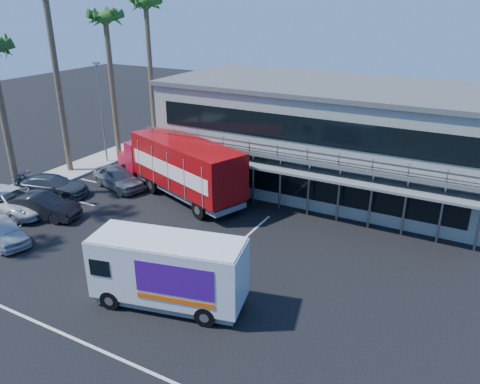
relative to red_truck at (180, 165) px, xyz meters
The scene contains 13 objects.
ground 9.68m from the red_truck, 59.64° to the right, with size 120.00×120.00×0.00m, color black.
building 10.43m from the red_truck, 41.22° to the left, with size 22.40×12.00×7.30m.
curb_strip 10.67m from the red_truck, 168.21° to the right, with size 3.00×32.00×0.16m, color #A5A399.
palm_e 13.87m from the red_truck, 153.91° to the left, with size 2.80×2.80×12.25m.
palm_f 17.32m from the red_truck, 134.92° to the left, with size 2.80×2.80×13.25m.
light_pole_far 10.12m from the red_truck, 163.11° to the left, with size 0.50×0.25×8.09m.
red_truck is the anchor object (origin of this frame).
white_van 12.43m from the red_truck, 57.02° to the right, with size 6.95×3.70×3.23m.
parked_car_a 11.29m from the red_truck, 115.04° to the right, with size 1.64×4.08×1.39m, color #B7B9BE.
parked_car_b 8.93m from the red_truck, 128.12° to the right, with size 1.59×4.57×1.51m, color black.
parked_car_c 10.75m from the red_truck, 136.52° to the right, with size 2.60×5.64×1.57m, color silver.
parked_car_d 8.90m from the red_truck, 151.87° to the right, with size 2.00×4.91×1.43m, color #313941.
parked_car_e 5.03m from the red_truck, 168.82° to the right, with size 1.84×4.58×1.56m, color slate.
Camera 1 is at (12.94, -16.00, 12.49)m, focal length 35.00 mm.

